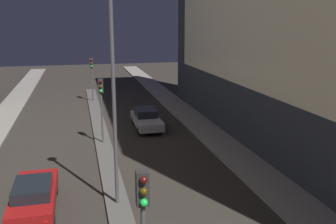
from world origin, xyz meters
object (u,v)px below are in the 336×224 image
(traffic_light_near, at_px, (143,213))
(street_lamp, at_px, (112,58))
(traffic_light_mid, at_px, (101,96))
(car_right_lane, at_px, (146,119))
(traffic_light_far, at_px, (92,70))
(car_left_lane, at_px, (34,195))

(traffic_light_near, height_order, street_lamp, street_lamp)
(traffic_light_mid, xyz_separation_m, car_right_lane, (3.48, 3.06, -2.50))
(traffic_light_far, distance_m, car_left_lane, 22.34)
(traffic_light_near, distance_m, car_right_lane, 18.93)
(traffic_light_far, relative_size, car_left_lane, 0.91)
(traffic_light_near, relative_size, street_lamp, 0.45)
(car_left_lane, bearing_deg, street_lamp, -5.57)
(car_left_lane, relative_size, car_right_lane, 1.00)
(street_lamp, height_order, car_right_lane, street_lamp)
(street_lamp, bearing_deg, car_left_lane, 174.43)
(traffic_light_near, bearing_deg, traffic_light_mid, 90.00)
(car_left_lane, bearing_deg, traffic_light_far, 80.99)
(traffic_light_far, distance_m, street_lamp, 22.50)
(traffic_light_near, relative_size, traffic_light_far, 1.00)
(traffic_light_mid, relative_size, traffic_light_far, 1.00)
(street_lamp, relative_size, car_right_lane, 2.03)
(traffic_light_mid, distance_m, traffic_light_far, 13.62)
(car_left_lane, bearing_deg, traffic_light_mid, 67.29)
(traffic_light_far, bearing_deg, street_lamp, -90.00)
(traffic_light_mid, relative_size, car_right_lane, 0.91)
(street_lamp, relative_size, car_left_lane, 2.03)
(traffic_light_far, bearing_deg, traffic_light_mid, -90.00)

